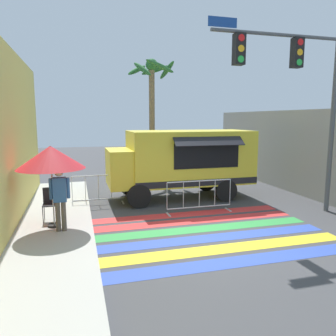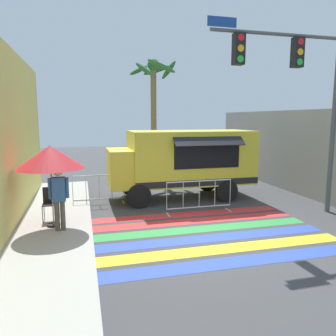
{
  "view_description": "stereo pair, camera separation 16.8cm",
  "coord_description": "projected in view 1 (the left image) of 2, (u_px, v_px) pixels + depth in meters",
  "views": [
    {
      "loc": [
        -3.54,
        -8.05,
        3.19
      ],
      "look_at": [
        -0.52,
        2.74,
        1.49
      ],
      "focal_mm": 35.0,
      "sensor_mm": 36.0,
      "label": 1
    },
    {
      "loc": [
        -3.38,
        -8.09,
        3.19
      ],
      "look_at": [
        -0.52,
        2.74,
        1.49
      ],
      "focal_mm": 35.0,
      "sensor_mm": 36.0,
      "label": 2
    }
  ],
  "objects": [
    {
      "name": "folding_chair",
      "position": [
        51.0,
        201.0,
        9.73
      ],
      "size": [
        0.46,
        0.46,
        0.97
      ],
      "rotation": [
        0.0,
        0.0,
        -0.1
      ],
      "color": "#4C4C51",
      "rests_on": "sidewalk_left"
    },
    {
      "name": "vendor_person",
      "position": [
        60.0,
        195.0,
        8.71
      ],
      "size": [
        0.53,
        0.23,
        1.72
      ],
      "rotation": [
        0.0,
        0.0,
        0.22
      ],
      "color": "brown",
      "rests_on": "sidewalk_left"
    },
    {
      "name": "traffic_signal_pole",
      "position": [
        297.0,
        79.0,
        10.36
      ],
      "size": [
        4.63,
        0.29,
        6.27
      ],
      "color": "#515456",
      "rests_on": "ground_plane"
    },
    {
      "name": "concrete_wall_right",
      "position": [
        311.0,
        154.0,
        13.14
      ],
      "size": [
        0.2,
        16.0,
        3.54
      ],
      "color": "#A39E93",
      "rests_on": "ground_plane"
    },
    {
      "name": "palm_tree",
      "position": [
        152.0,
        92.0,
        16.57
      ],
      "size": [
        2.4,
        2.42,
        6.14
      ],
      "color": "#7A664C",
      "rests_on": "ground_plane"
    },
    {
      "name": "barricade_side",
      "position": [
        99.0,
        190.0,
        12.16
      ],
      "size": [
        1.92,
        0.44,
        1.12
      ],
      "color": "#B7BABF",
      "rests_on": "ground_plane"
    },
    {
      "name": "crosswalk_painted",
      "position": [
        211.0,
        233.0,
        9.21
      ],
      "size": [
        6.4,
        4.36,
        0.01
      ],
      "color": "#334FB2",
      "rests_on": "ground_plane"
    },
    {
      "name": "food_truck",
      "position": [
        179.0,
        159.0,
        12.98
      ],
      "size": [
        5.67,
        2.64,
        2.71
      ],
      "color": "yellow",
      "rests_on": "ground_plane"
    },
    {
      "name": "patio_umbrella",
      "position": [
        51.0,
        158.0,
        8.94
      ],
      "size": [
        1.84,
        1.84,
        2.28
      ],
      "color": "black",
      "rests_on": "sidewalk_left"
    },
    {
      "name": "barricade_front",
      "position": [
        199.0,
        196.0,
        11.11
      ],
      "size": [
        2.31,
        0.44,
        1.12
      ],
      "color": "#B7BABF",
      "rests_on": "ground_plane"
    },
    {
      "name": "ground_plane",
      "position": [
        213.0,
        234.0,
        9.08
      ],
      "size": [
        60.0,
        60.0,
        0.0
      ],
      "primitive_type": "plane",
      "color": "#424244"
    }
  ]
}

